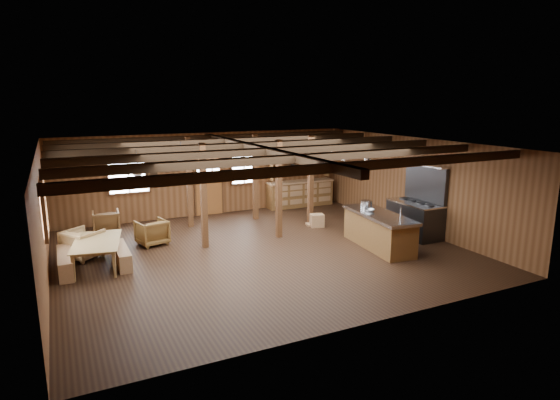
% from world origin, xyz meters
% --- Properties ---
extents(room, '(10.04, 9.04, 2.84)m').
position_xyz_m(room, '(0.00, 0.00, 1.40)').
color(room, black).
rests_on(room, ground).
extents(ceiling_joists, '(9.80, 8.82, 0.18)m').
position_xyz_m(ceiling_joists, '(0.00, 0.18, 2.68)').
color(ceiling_joists, black).
rests_on(ceiling_joists, ceiling).
extents(timber_posts, '(3.95, 2.35, 2.80)m').
position_xyz_m(timber_posts, '(0.52, 2.08, 1.40)').
color(timber_posts, '#3F2612').
rests_on(timber_posts, floor).
extents(back_door, '(1.02, 0.08, 2.15)m').
position_xyz_m(back_door, '(0.00, 4.45, 0.88)').
color(back_door, brown).
rests_on(back_door, floor).
extents(window_back_left, '(1.32, 0.06, 1.32)m').
position_xyz_m(window_back_left, '(-2.60, 4.46, 1.60)').
color(window_back_left, white).
rests_on(window_back_left, wall_back).
extents(window_back_right, '(1.02, 0.06, 1.32)m').
position_xyz_m(window_back_right, '(1.30, 4.46, 1.60)').
color(window_back_right, white).
rests_on(window_back_right, wall_back).
extents(window_left, '(0.14, 1.24, 1.32)m').
position_xyz_m(window_left, '(-4.96, 0.50, 1.60)').
color(window_left, white).
rests_on(window_left, wall_back).
extents(notice_boards, '(1.08, 0.03, 0.90)m').
position_xyz_m(notice_boards, '(-1.50, 4.46, 1.64)').
color(notice_boards, beige).
rests_on(notice_boards, wall_back).
extents(back_counter, '(2.55, 0.60, 2.45)m').
position_xyz_m(back_counter, '(3.40, 4.20, 0.60)').
color(back_counter, brown).
rests_on(back_counter, floor).
extents(pendant_lamps, '(1.86, 2.36, 0.66)m').
position_xyz_m(pendant_lamps, '(-2.25, 1.00, 2.25)').
color(pendant_lamps, '#2C2C2F').
rests_on(pendant_lamps, ceiling).
extents(pot_rack, '(0.38, 3.00, 0.43)m').
position_xyz_m(pot_rack, '(3.13, 0.24, 2.29)').
color(pot_rack, '#2C2C2F').
rests_on(pot_rack, ceiling).
extents(kitchen_island, '(1.13, 2.58, 1.20)m').
position_xyz_m(kitchen_island, '(2.99, -1.04, 0.48)').
color(kitchen_island, brown).
rests_on(kitchen_island, floor).
extents(step_stool, '(0.52, 0.42, 0.40)m').
position_xyz_m(step_stool, '(2.53, 1.45, 0.20)').
color(step_stool, olive).
rests_on(step_stool, floor).
extents(commercial_range, '(0.88, 1.71, 2.11)m').
position_xyz_m(commercial_range, '(4.64, -0.63, 0.67)').
color(commercial_range, '#2C2C2F').
rests_on(commercial_range, floor).
extents(dining_table, '(1.33, 1.99, 0.65)m').
position_xyz_m(dining_table, '(-3.90, 0.62, 0.32)').
color(dining_table, '#9A7A46').
rests_on(dining_table, floor).
extents(bench_wall, '(0.30, 1.62, 0.44)m').
position_xyz_m(bench_wall, '(-4.65, 0.62, 0.22)').
color(bench_wall, olive).
rests_on(bench_wall, floor).
extents(bench_aisle, '(0.29, 1.53, 0.42)m').
position_xyz_m(bench_aisle, '(-3.40, 0.62, 0.21)').
color(bench_aisle, olive).
rests_on(bench_aisle, floor).
extents(armchair_a, '(0.79, 0.81, 0.69)m').
position_xyz_m(armchair_a, '(-3.45, 3.51, 0.35)').
color(armchair_a, brown).
rests_on(armchair_a, floor).
extents(armchair_b, '(0.90, 0.91, 0.69)m').
position_xyz_m(armchair_b, '(-2.44, 1.86, 0.35)').
color(armchair_b, brown).
rests_on(armchair_b, floor).
extents(armchair_c, '(1.14, 1.14, 0.75)m').
position_xyz_m(armchair_c, '(-4.20, 1.44, 0.38)').
color(armchair_c, olive).
rests_on(armchair_c, floor).
extents(counter_pot, '(0.32, 0.32, 0.19)m').
position_xyz_m(counter_pot, '(3.09, -0.30, 1.04)').
color(counter_pot, silver).
rests_on(counter_pot, kitchen_island).
extents(bowl, '(0.35, 0.35, 0.07)m').
position_xyz_m(bowl, '(2.87, -0.75, 0.97)').
color(bowl, silver).
rests_on(bowl, kitchen_island).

